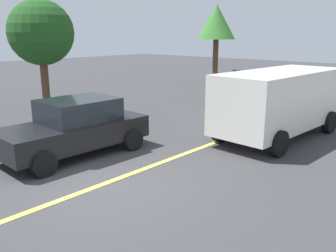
{
  "coord_description": "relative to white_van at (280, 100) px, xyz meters",
  "views": [
    {
      "loc": [
        -4.7,
        -6.28,
        3.35
      ],
      "look_at": [
        1.87,
        -0.29,
        1.08
      ],
      "focal_mm": 38.56,
      "sensor_mm": 36.0,
      "label": 1
    }
  ],
  "objects": [
    {
      "name": "lane_marking_centre",
      "position": [
        -3.37,
        1.15,
        -1.26
      ],
      "size": [
        28.0,
        0.16,
        0.01
      ],
      "primitive_type": "cube",
      "color": "#E0D14C"
    },
    {
      "name": "white_van",
      "position": [
        0.0,
        0.0,
        0.0
      ],
      "size": [
        5.29,
        2.46,
        2.2
      ],
      "color": "silver",
      "rests_on": "ground_plane"
    },
    {
      "name": "ground_plane",
      "position": [
        -6.37,
        1.15,
        -1.27
      ],
      "size": [
        80.0,
        80.0,
        0.0
      ],
      "primitive_type": "plane",
      "color": "#38383A"
    },
    {
      "name": "car_yellow_crossing",
      "position": [
        4.72,
        3.3,
        -0.42
      ],
      "size": [
        4.15,
        2.51,
        1.7
      ],
      "color": "gold",
      "rests_on": "ground_plane"
    },
    {
      "name": "tree_centre_verge",
      "position": [
        9.54,
        9.27,
        2.79
      ],
      "size": [
        2.53,
        2.53,
        5.25
      ],
      "color": "#513823",
      "rests_on": "ground_plane"
    },
    {
      "name": "tree_left_verge",
      "position": [
        -2.9,
        9.73,
        2.12
      ],
      "size": [
        2.81,
        2.81,
        4.82
      ],
      "color": "#513823",
      "rests_on": "ground_plane"
    },
    {
      "name": "car_black_far_lane",
      "position": [
        -5.55,
        3.45,
        -0.47
      ],
      "size": [
        4.19,
        2.08,
        1.59
      ],
      "color": "black",
      "rests_on": "ground_plane"
    }
  ]
}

